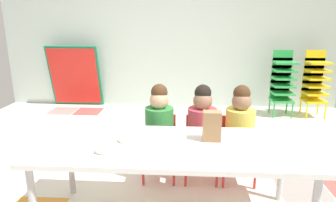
{
  "coord_description": "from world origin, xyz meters",
  "views": [
    {
      "loc": [
        0.29,
        -2.8,
        1.44
      ],
      "look_at": [
        0.15,
        -0.65,
        0.87
      ],
      "focal_mm": 30.96,
      "sensor_mm": 36.0,
      "label": 1
    }
  ],
  "objects": [
    {
      "name": "ground_plane",
      "position": [
        0.0,
        0.01,
        -0.01
      ],
      "size": [
        5.84,
        4.65,
        0.02
      ],
      "color": "silver"
    },
    {
      "name": "seated_child_far_right",
      "position": [
        0.78,
        -0.3,
        0.55
      ],
      "size": [
        0.32,
        0.31,
        0.92
      ],
      "color": "red",
      "rests_on": "ground_plane"
    },
    {
      "name": "donut_powdered_loose",
      "position": [
        -0.15,
        -0.86,
        0.63
      ],
      "size": [
        0.11,
        0.11,
        0.03
      ],
      "primitive_type": "torus",
      "color": "white",
      "rests_on": "craft_table"
    },
    {
      "name": "seated_child_middle_seat",
      "position": [
        0.44,
        -0.3,
        0.55
      ],
      "size": [
        0.33,
        0.33,
        0.92
      ],
      "color": "red",
      "rests_on": "ground_plane"
    },
    {
      "name": "seated_child_near_camera",
      "position": [
        0.05,
        -0.3,
        0.55
      ],
      "size": [
        0.32,
        0.32,
        0.92
      ],
      "color": "red",
      "rests_on": "ground_plane"
    },
    {
      "name": "craft_table",
      "position": [
        0.2,
        -0.9,
        0.57
      ],
      "size": [
        1.94,
        0.74,
        0.62
      ],
      "color": "white",
      "rests_on": "ground_plane"
    },
    {
      "name": "back_wall",
      "position": [
        0.0,
        2.33,
        1.28
      ],
      "size": [
        5.84,
        0.1,
        2.55
      ],
      "primitive_type": "cube",
      "color": "#B2C1B7",
      "rests_on": "ground_plane"
    },
    {
      "name": "paper_plate_center_table",
      "position": [
        0.18,
        -0.83,
        0.62
      ],
      "size": [
        0.18,
        0.18,
        0.01
      ],
      "primitive_type": "cylinder",
      "color": "white",
      "rests_on": "craft_table"
    },
    {
      "name": "paper_plate_near_edge",
      "position": [
        -0.25,
        -1.07,
        0.62
      ],
      "size": [
        0.18,
        0.18,
        0.01
      ],
      "primitive_type": "cylinder",
      "color": "white",
      "rests_on": "craft_table"
    },
    {
      "name": "kid_chair_green_stack",
      "position": [
        1.81,
        1.8,
        0.58
      ],
      "size": [
        0.32,
        0.3,
        1.04
      ],
      "color": "green",
      "rests_on": "ground_plane"
    },
    {
      "name": "paper_bag_brown",
      "position": [
        0.48,
        -0.81,
        0.73
      ],
      "size": [
        0.13,
        0.09,
        0.22
      ],
      "primitive_type": "cube",
      "color": "#9E754C",
      "rests_on": "craft_table"
    },
    {
      "name": "donut_powdered_on_plate",
      "position": [
        -0.25,
        -1.07,
        0.64
      ],
      "size": [
        0.12,
        0.12,
        0.04
      ],
      "primitive_type": "torus",
      "color": "white",
      "rests_on": "craft_table"
    },
    {
      "name": "folded_activity_table",
      "position": [
        -1.66,
        2.13,
        0.54
      ],
      "size": [
        0.9,
        0.29,
        1.09
      ],
      "color": "#19724C",
      "rests_on": "ground_plane"
    },
    {
      "name": "kid_chair_yellow_stack",
      "position": [
        2.31,
        1.8,
        0.58
      ],
      "size": [
        0.32,
        0.3,
        1.04
      ],
      "color": "yellow",
      "rests_on": "ground_plane"
    }
  ]
}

